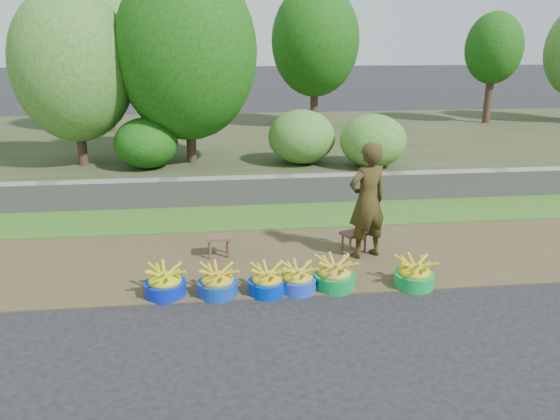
{
  "coord_description": "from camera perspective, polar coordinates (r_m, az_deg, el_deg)",
  "views": [
    {
      "loc": [
        -1.28,
        -6.14,
        3.11
      ],
      "look_at": [
        -0.41,
        1.3,
        0.75
      ],
      "focal_mm": 35.0,
      "sensor_mm": 36.0,
      "label": 1
    }
  ],
  "objects": [
    {
      "name": "dirt_shoulder",
      "position": [
        8.12,
        2.92,
        -4.99
      ],
      "size": [
        80.0,
        2.5,
        0.02
      ],
      "primitive_type": "cube",
      "color": "#4E4028",
      "rests_on": "ground"
    },
    {
      "name": "basin_f",
      "position": [
        7.37,
        13.84,
        -6.53
      ],
      "size": [
        0.52,
        0.52,
        0.39
      ],
      "color": "#11963C",
      "rests_on": "ground"
    },
    {
      "name": "basin_e",
      "position": [
        7.16,
        5.72,
        -6.75
      ],
      "size": [
        0.54,
        0.54,
        0.4
      ],
      "color": "#0C8A39",
      "rests_on": "ground"
    },
    {
      "name": "basin_b",
      "position": [
        6.99,
        -6.55,
        -7.51
      ],
      "size": [
        0.51,
        0.51,
        0.38
      ],
      "color": "#113BA4",
      "rests_on": "ground"
    },
    {
      "name": "ground_plane",
      "position": [
        7.01,
        4.62,
        -8.94
      ],
      "size": [
        120.0,
        120.0,
        0.0
      ],
      "primitive_type": "plane",
      "color": "#232326",
      "rests_on": "ground"
    },
    {
      "name": "earth_bank",
      "position": [
        15.47,
        -1.84,
        6.82
      ],
      "size": [
        80.0,
        10.0,
        0.5
      ],
      "primitive_type": "cube",
      "color": "#394124",
      "rests_on": "ground"
    },
    {
      "name": "vegetation",
      "position": [
        14.58,
        -20.15,
        14.76
      ],
      "size": [
        33.7,
        7.75,
        4.19
      ],
      "color": "#3F281E",
      "rests_on": "earth_bank"
    },
    {
      "name": "basin_c",
      "position": [
        6.99,
        -1.34,
        -7.45
      ],
      "size": [
        0.49,
        0.49,
        0.37
      ],
      "color": "#002FB9",
      "rests_on": "ground"
    },
    {
      "name": "retaining_wall",
      "position": [
        10.71,
        0.42,
        2.13
      ],
      "size": [
        80.0,
        0.35,
        0.55
      ],
      "primitive_type": "cube",
      "color": "gray",
      "rests_on": "ground"
    },
    {
      "name": "basin_d",
      "position": [
        7.06,
        1.86,
        -7.22
      ],
      "size": [
        0.49,
        0.49,
        0.36
      ],
      "color": "blue",
      "rests_on": "ground"
    },
    {
      "name": "stool_right",
      "position": [
        8.28,
        7.74,
        -2.72
      ],
      "size": [
        0.44,
        0.4,
        0.32
      ],
      "rotation": [
        0.0,
        0.0,
        0.4
      ],
      "color": "brown",
      "rests_on": "dirt_shoulder"
    },
    {
      "name": "stool_left",
      "position": [
        8.11,
        -6.45,
        -3.16
      ],
      "size": [
        0.37,
        0.29,
        0.31
      ],
      "rotation": [
        0.0,
        0.0,
        0.06
      ],
      "color": "brown",
      "rests_on": "dirt_shoulder"
    },
    {
      "name": "basin_a",
      "position": [
        7.07,
        -11.93,
        -7.46
      ],
      "size": [
        0.53,
        0.53,
        0.39
      ],
      "color": "#0721BE",
      "rests_on": "ground"
    },
    {
      "name": "vendor_woman",
      "position": [
        7.97,
        9.11,
        0.96
      ],
      "size": [
        0.72,
        0.59,
        1.71
      ],
      "primitive_type": "imported",
      "rotation": [
        0.0,
        0.0,
        3.48
      ],
      "color": "black",
      "rests_on": "dirt_shoulder"
    },
    {
      "name": "grass_verge",
      "position": [
        9.97,
        1.03,
        -0.57
      ],
      "size": [
        80.0,
        1.5,
        0.04
      ],
      "primitive_type": "cube",
      "color": "#3B6B20",
      "rests_on": "ground"
    }
  ]
}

